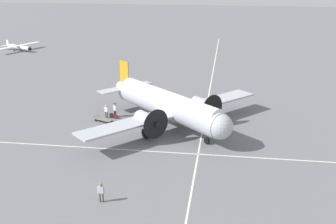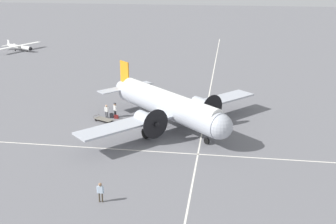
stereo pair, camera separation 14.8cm
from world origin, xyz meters
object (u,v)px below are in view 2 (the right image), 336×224
at_px(ramp_agent, 115,108).
at_px(baggage_cart, 103,119).
at_px(suitcase_upright_spare, 116,117).
at_px(light_aircraft_distant, 20,47).
at_px(airliner_main, 170,106).
at_px(passenger_boarding, 107,110).
at_px(suitcase_near_door, 112,116).
at_px(crew_foreground, 100,190).

distance_m(ramp_agent, baggage_cart, 2.09).
distance_m(suitcase_upright_spare, light_aircraft_distant, 48.32).
bearing_deg(light_aircraft_distant, baggage_cart, -28.36).
relative_size(suitcase_upright_spare, baggage_cart, 0.20).
bearing_deg(ramp_agent, baggage_cart, -75.62).
distance_m(airliner_main, baggage_cart, 8.30).
bearing_deg(airliner_main, passenger_boarding, -151.27).
bearing_deg(ramp_agent, suitcase_upright_spare, -20.05).
bearing_deg(ramp_agent, light_aircraft_distant, 173.80).
bearing_deg(airliner_main, suitcase_upright_spare, -153.35).
bearing_deg(suitcase_upright_spare, suitcase_near_door, 167.10).
bearing_deg(baggage_cart, ramp_agent, 85.69).
distance_m(passenger_boarding, suitcase_upright_spare, 1.39).
height_order(airliner_main, crew_foreground, airliner_main).
relative_size(crew_foreground, light_aircraft_distant, 0.17).
height_order(crew_foreground, ramp_agent, ramp_agent).
bearing_deg(passenger_boarding, suitcase_upright_spare, 14.22).
height_order(ramp_agent, light_aircraft_distant, light_aircraft_distant).
relative_size(ramp_agent, suitcase_upright_spare, 3.44).
distance_m(ramp_agent, suitcase_upright_spare, 1.04).
distance_m(passenger_boarding, baggage_cart, 1.39).
relative_size(passenger_boarding, ramp_agent, 0.95).
xyz_separation_m(passenger_boarding, baggage_cart, (-0.06, -1.18, -0.73)).
xyz_separation_m(airliner_main, suitcase_upright_spare, (-6.73, 1.96, -2.35)).
distance_m(passenger_boarding, ramp_agent, 1.03).
bearing_deg(airliner_main, light_aircraft_distant, 176.67).
xyz_separation_m(airliner_main, suitcase_near_door, (-7.31, 2.09, -2.29)).
relative_size(suitcase_near_door, baggage_cart, 0.24).
bearing_deg(light_aircraft_distant, ramp_agent, -26.23).
height_order(passenger_boarding, light_aircraft_distant, light_aircraft_distant).
xyz_separation_m(crew_foreground, light_aircraft_distant, (-34.46, 55.32, -0.18)).
xyz_separation_m(crew_foreground, suitcase_near_door, (-4.24, 18.24, -0.71)).
xyz_separation_m(airliner_main, crew_foreground, (-3.07, -16.14, -1.57)).
relative_size(crew_foreground, suitcase_upright_spare, 3.24).
xyz_separation_m(suitcase_near_door, suitcase_upright_spare, (0.59, -0.13, -0.06)).
xyz_separation_m(suitcase_near_door, baggage_cart, (-0.62, -1.28, -0.01)).
distance_m(airliner_main, crew_foreground, 16.51).
distance_m(ramp_agent, suitcase_near_door, 0.95).
relative_size(ramp_agent, baggage_cart, 0.70).
bearing_deg(passenger_boarding, suitcase_near_door, 26.32).
xyz_separation_m(ramp_agent, baggage_cart, (-0.95, -1.67, -0.81)).
distance_m(airliner_main, suitcase_upright_spare, 7.39).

